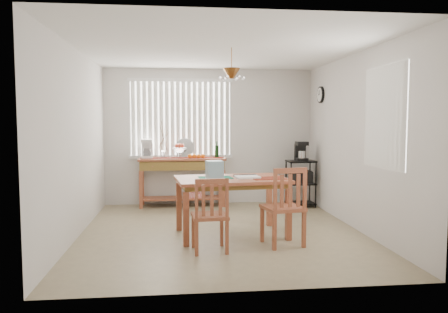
{
  "coord_description": "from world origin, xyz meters",
  "views": [
    {
      "loc": [
        -0.63,
        -6.19,
        1.59
      ],
      "look_at": [
        0.1,
        0.55,
        1.05
      ],
      "focal_mm": 35.0,
      "sensor_mm": 36.0,
      "label": 1
    }
  ],
  "objects": [
    {
      "name": "sideboard_items",
      "position": [
        -0.78,
        2.02,
        1.05
      ],
      "size": [
        1.54,
        0.39,
        0.7
      ],
      "color": "maroon",
      "rests_on": "sideboard"
    },
    {
      "name": "cart_items",
      "position": [
        1.68,
        1.75,
        1.03
      ],
      "size": [
        0.2,
        0.24,
        0.36
      ],
      "color": "black",
      "rests_on": "wire_cart"
    },
    {
      "name": "chair_left",
      "position": [
        -0.24,
        -0.96,
        0.45
      ],
      "size": [
        0.46,
        0.46,
        0.92
      ],
      "color": "#A55638",
      "rests_on": "ground"
    },
    {
      "name": "table_items",
      "position": [
        -0.01,
        -0.34,
        0.91
      ],
      "size": [
        1.2,
        0.52,
        0.26
      ],
      "color": "#126A4A",
      "rests_on": "dining_table"
    },
    {
      "name": "room_shell",
      "position": [
        0.0,
        0.02,
        1.69
      ],
      "size": [
        4.2,
        4.7,
        2.7
      ],
      "color": "silver",
      "rests_on": "ground"
    },
    {
      "name": "chair_right",
      "position": [
        0.73,
        -0.8,
        0.5
      ],
      "size": [
        0.55,
        0.55,
        1.02
      ],
      "color": "#A55638",
      "rests_on": "ground"
    },
    {
      "name": "dining_table",
      "position": [
        0.12,
        -0.2,
        0.72
      ],
      "size": [
        1.6,
        1.12,
        0.81
      ],
      "color": "#A55638",
      "rests_on": "ground"
    },
    {
      "name": "ground",
      "position": [
        0.0,
        0.0,
        -0.01
      ],
      "size": [
        4.0,
        4.5,
        0.01
      ],
      "primitive_type": "cube",
      "color": "gray"
    },
    {
      "name": "sideboard",
      "position": [
        -0.52,
        2.0,
        0.68
      ],
      "size": [
        1.62,
        0.46,
        0.91
      ],
      "color": "#A55638",
      "rests_on": "ground"
    },
    {
      "name": "wire_cart",
      "position": [
        1.68,
        1.74,
        0.52
      ],
      "size": [
        0.51,
        0.41,
        0.87
      ],
      "color": "black",
      "rests_on": "ground"
    }
  ]
}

